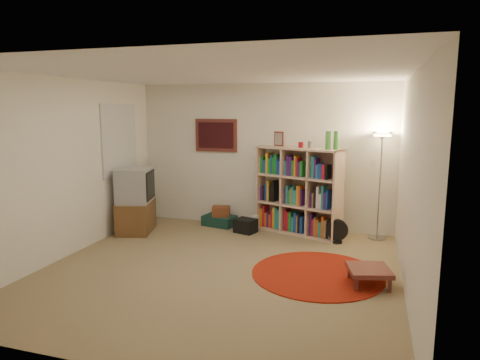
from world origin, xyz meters
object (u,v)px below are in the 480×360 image
Objects in this scene: bookshelf at (298,192)px; suitcase at (220,221)px; floor_fan at (337,231)px; tv_stand at (136,201)px; floor_lamp at (382,151)px; side_table at (369,271)px.

suitcase is (-1.40, 0.03, -0.61)m from bookshelf.
tv_stand reaches higher than floor_fan.
floor_fan is 3.35m from tv_stand.
floor_fan is at bearing -9.17° from tv_stand.
floor_fan is 0.61× the size of suitcase.
suitcase is (-2.09, 0.42, -0.10)m from floor_fan.
floor_lamp is 3.01m from suitcase.
floor_lamp is at bearing -4.07° from tv_stand.
bookshelf is at bearing 10.30° from suitcase.
floor_lamp reaches higher than floor_fan.
floor_fan is 2.14m from suitcase.
floor_lamp is 2.98× the size of side_table.
floor_fan is at bearing -9.57° from bookshelf.
suitcase is 1.08× the size of side_table.
side_table is (1.18, -1.91, -0.52)m from bookshelf.
suitcase is at bearing 143.05° from side_table.
floor_fan is at bearing 107.85° from side_table.
tv_stand is at bearing -168.77° from floor_lamp.
bookshelf is 1.48m from floor_lamp.
bookshelf is at bearing 137.21° from floor_fan.
floor_lamp is 4.09m from tv_stand.
tv_stand is at bearing 162.87° from side_table.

